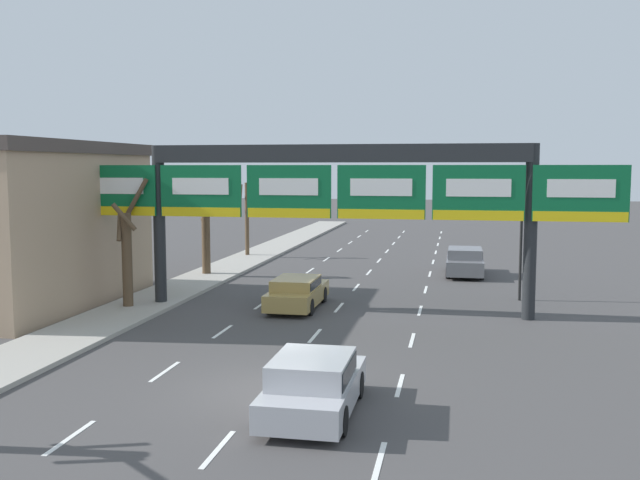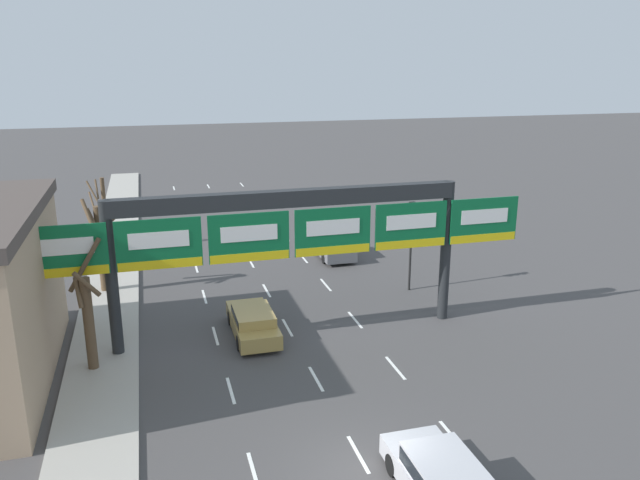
{
  "view_description": "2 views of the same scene",
  "coord_description": "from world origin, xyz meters",
  "px_view_note": "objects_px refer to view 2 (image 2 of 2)",
  "views": [
    {
      "loc": [
        4.72,
        -17.37,
        5.74
      ],
      "look_at": [
        0.09,
        6.47,
        3.25
      ],
      "focal_mm": 40.0,
      "sensor_mm": 36.0,
      "label": 1
    },
    {
      "loc": [
        -5.71,
        -14.91,
        11.82
      ],
      "look_at": [
        2.28,
        13.56,
        3.32
      ],
      "focal_mm": 35.0,
      "sensor_mm": 36.0,
      "label": 2
    }
  ],
  "objects_px": {
    "sign_gantry": "(290,225)",
    "tree_bare_second": "(100,244)",
    "traffic_light_near_gantry": "(412,228)",
    "car_gold": "(253,321)",
    "car_silver": "(441,477)",
    "car_grey": "(332,244)",
    "tree_bare_third": "(103,210)",
    "tree_bare_closest": "(88,314)"
  },
  "relations": [
    {
      "from": "sign_gantry",
      "to": "tree_bare_second",
      "type": "relative_size",
      "value": 4.37
    },
    {
      "from": "traffic_light_near_gantry",
      "to": "car_gold",
      "type": "bearing_deg",
      "value": -158.85
    },
    {
      "from": "car_silver",
      "to": "tree_bare_second",
      "type": "distance_m",
      "value": 22.08
    },
    {
      "from": "car_silver",
      "to": "car_grey",
      "type": "relative_size",
      "value": 0.93
    },
    {
      "from": "sign_gantry",
      "to": "car_gold",
      "type": "distance_m",
      "value": 4.75
    },
    {
      "from": "tree_bare_third",
      "to": "sign_gantry",
      "type": "bearing_deg",
      "value": -61.89
    },
    {
      "from": "car_grey",
      "to": "tree_bare_third",
      "type": "relative_size",
      "value": 1.01
    },
    {
      "from": "car_silver",
      "to": "car_grey",
      "type": "distance_m",
      "value": 22.84
    },
    {
      "from": "sign_gantry",
      "to": "tree_bare_third",
      "type": "relative_size",
      "value": 4.67
    },
    {
      "from": "sign_gantry",
      "to": "car_gold",
      "type": "bearing_deg",
      "value": 163.58
    },
    {
      "from": "car_grey",
      "to": "traffic_light_near_gantry",
      "type": "xyz_separation_m",
      "value": [
        2.27,
        -6.88,
        2.65
      ]
    },
    {
      "from": "sign_gantry",
      "to": "tree_bare_closest",
      "type": "bearing_deg",
      "value": -172.98
    },
    {
      "from": "sign_gantry",
      "to": "car_silver",
      "type": "height_order",
      "value": "sign_gantry"
    },
    {
      "from": "traffic_light_near_gantry",
      "to": "tree_bare_third",
      "type": "distance_m",
      "value": 20.04
    },
    {
      "from": "car_grey",
      "to": "traffic_light_near_gantry",
      "type": "relative_size",
      "value": 0.96
    },
    {
      "from": "car_silver",
      "to": "tree_bare_second",
      "type": "bearing_deg",
      "value": 116.51
    },
    {
      "from": "car_silver",
      "to": "car_gold",
      "type": "height_order",
      "value": "car_silver"
    },
    {
      "from": "car_grey",
      "to": "tree_bare_second",
      "type": "xyz_separation_m",
      "value": [
        -13.45,
        -2.86,
        1.89
      ]
    },
    {
      "from": "traffic_light_near_gantry",
      "to": "tree_bare_closest",
      "type": "xyz_separation_m",
      "value": [
        -15.71,
        -5.02,
        -1.02
      ]
    },
    {
      "from": "tree_bare_closest",
      "to": "tree_bare_second",
      "type": "height_order",
      "value": "tree_bare_closest"
    },
    {
      "from": "sign_gantry",
      "to": "car_silver",
      "type": "bearing_deg",
      "value": -82.67
    },
    {
      "from": "car_grey",
      "to": "tree_bare_third",
      "type": "xyz_separation_m",
      "value": [
        -13.71,
        5.19,
        1.89
      ]
    },
    {
      "from": "car_grey",
      "to": "tree_bare_third",
      "type": "distance_m",
      "value": 14.78
    },
    {
      "from": "sign_gantry",
      "to": "car_gold",
      "type": "relative_size",
      "value": 4.66
    },
    {
      "from": "tree_bare_closest",
      "to": "tree_bare_third",
      "type": "height_order",
      "value": "tree_bare_closest"
    },
    {
      "from": "tree_bare_second",
      "to": "tree_bare_third",
      "type": "bearing_deg",
      "value": 91.85
    },
    {
      "from": "tree_bare_second",
      "to": "car_grey",
      "type": "bearing_deg",
      "value": 12.01
    },
    {
      "from": "sign_gantry",
      "to": "car_grey",
      "type": "xyz_separation_m",
      "value": [
        5.13,
        10.87,
        -4.34
      ]
    },
    {
      "from": "tree_bare_third",
      "to": "car_grey",
      "type": "bearing_deg",
      "value": -20.73
    },
    {
      "from": "sign_gantry",
      "to": "tree_bare_third",
      "type": "xyz_separation_m",
      "value": [
        -8.58,
        16.06,
        -2.44
      ]
    },
    {
      "from": "sign_gantry",
      "to": "traffic_light_near_gantry",
      "type": "xyz_separation_m",
      "value": [
        7.4,
        3.99,
        -1.69
      ]
    },
    {
      "from": "car_silver",
      "to": "tree_bare_third",
      "type": "distance_m",
      "value": 29.57
    },
    {
      "from": "tree_bare_third",
      "to": "traffic_light_near_gantry",
      "type": "bearing_deg",
      "value": -37.06
    },
    {
      "from": "car_silver",
      "to": "car_grey",
      "type": "height_order",
      "value": "car_grey"
    },
    {
      "from": "tree_bare_closest",
      "to": "tree_bare_second",
      "type": "relative_size",
      "value": 1.04
    },
    {
      "from": "tree_bare_closest",
      "to": "traffic_light_near_gantry",
      "type": "bearing_deg",
      "value": 17.71
    },
    {
      "from": "car_silver",
      "to": "tree_bare_second",
      "type": "relative_size",
      "value": 0.88
    },
    {
      "from": "car_gold",
      "to": "tree_bare_third",
      "type": "distance_m",
      "value": 17.15
    },
    {
      "from": "car_gold",
      "to": "car_grey",
      "type": "bearing_deg",
      "value": 56.83
    },
    {
      "from": "sign_gantry",
      "to": "traffic_light_near_gantry",
      "type": "bearing_deg",
      "value": 28.35
    },
    {
      "from": "car_silver",
      "to": "tree_bare_third",
      "type": "xyz_separation_m",
      "value": [
        -10.08,
        27.74,
        1.92
      ]
    },
    {
      "from": "car_gold",
      "to": "traffic_light_near_gantry",
      "type": "bearing_deg",
      "value": 21.15
    }
  ]
}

